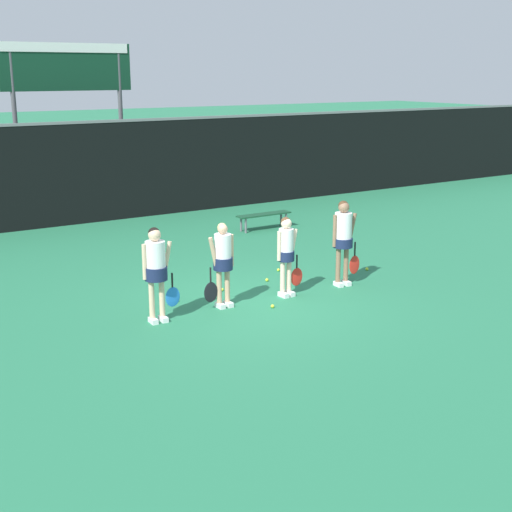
# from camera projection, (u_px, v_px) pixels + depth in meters

# --- Properties ---
(ground_plane) EXTENTS (140.00, 140.00, 0.00)m
(ground_plane) POSITION_uv_depth(u_px,v_px,m) (256.00, 301.00, 13.88)
(ground_plane) COLOR #26724C
(fence_windscreen) EXTENTS (60.00, 0.08, 2.97)m
(fence_windscreen) POSITION_uv_depth(u_px,v_px,m) (92.00, 172.00, 20.75)
(fence_windscreen) COLOR black
(fence_windscreen) RESTS_ON ground_plane
(scoreboard) EXTENTS (4.06, 0.15, 5.17)m
(scoreboard) POSITION_uv_depth(u_px,v_px,m) (68.00, 80.00, 21.70)
(scoreboard) COLOR #515156
(scoreboard) RESTS_ON ground_plane
(bench_courtside) EXTENTS (1.65, 0.37, 0.45)m
(bench_courtside) POSITION_uv_depth(u_px,v_px,m) (264.00, 216.00, 20.06)
(bench_courtside) COLOR #19472D
(bench_courtside) RESTS_ON ground_plane
(player_0) EXTENTS (0.68, 0.41, 1.72)m
(player_0) POSITION_uv_depth(u_px,v_px,m) (156.00, 266.00, 12.48)
(player_0) COLOR beige
(player_0) RESTS_ON ground_plane
(player_1) EXTENTS (0.65, 0.37, 1.62)m
(player_1) POSITION_uv_depth(u_px,v_px,m) (223.00, 259.00, 13.30)
(player_1) COLOR tan
(player_1) RESTS_ON ground_plane
(player_2) EXTENTS (0.62, 0.33, 1.60)m
(player_2) POSITION_uv_depth(u_px,v_px,m) (286.00, 251.00, 13.96)
(player_2) COLOR beige
(player_2) RESTS_ON ground_plane
(player_3) EXTENTS (0.68, 0.41, 1.79)m
(player_3) POSITION_uv_depth(u_px,v_px,m) (343.00, 235.00, 14.63)
(player_3) COLOR #8C664C
(player_3) RESTS_ON ground_plane
(tennis_ball_0) EXTENTS (0.07, 0.07, 0.07)m
(tennis_ball_0) POSITION_uv_depth(u_px,v_px,m) (367.00, 269.00, 16.00)
(tennis_ball_0) COLOR #CCE033
(tennis_ball_0) RESTS_ON ground_plane
(tennis_ball_1) EXTENTS (0.07, 0.07, 0.07)m
(tennis_ball_1) POSITION_uv_depth(u_px,v_px,m) (267.00, 280.00, 15.15)
(tennis_ball_1) COLOR #CCE033
(tennis_ball_1) RESTS_ON ground_plane
(tennis_ball_2) EXTENTS (0.07, 0.07, 0.07)m
(tennis_ball_2) POSITION_uv_depth(u_px,v_px,m) (278.00, 270.00, 15.93)
(tennis_ball_2) COLOR #CCE033
(tennis_ball_2) RESTS_ON ground_plane
(tennis_ball_3) EXTENTS (0.07, 0.07, 0.07)m
(tennis_ball_3) POSITION_uv_depth(u_px,v_px,m) (273.00, 306.00, 13.46)
(tennis_ball_3) COLOR #CCE033
(tennis_ball_3) RESTS_ON ground_plane
(tennis_ball_4) EXTENTS (0.07, 0.07, 0.07)m
(tennis_ball_4) POSITION_uv_depth(u_px,v_px,m) (222.00, 290.00, 14.49)
(tennis_ball_4) COLOR #CCE033
(tennis_ball_4) RESTS_ON ground_plane
(tennis_ball_5) EXTENTS (0.07, 0.07, 0.07)m
(tennis_ball_5) POSITION_uv_depth(u_px,v_px,m) (177.00, 300.00, 13.81)
(tennis_ball_5) COLOR #CCE033
(tennis_ball_5) RESTS_ON ground_plane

